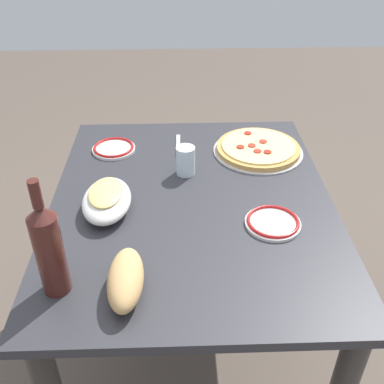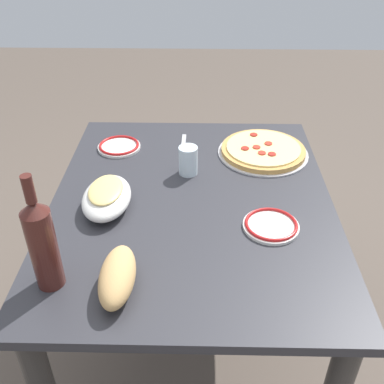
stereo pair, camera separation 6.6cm
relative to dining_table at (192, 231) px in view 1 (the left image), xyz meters
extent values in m
plane|color=brown|center=(0.00, 0.00, -0.61)|extent=(8.00, 8.00, 0.00)
cube|color=#2D2D33|center=(0.00, 0.00, 0.12)|extent=(1.11, 0.90, 0.03)
cylinder|color=#33302D|center=(-0.50, -0.39, -0.25)|extent=(0.07, 0.07, 0.72)
cylinder|color=#33302D|center=(-0.50, 0.39, -0.25)|extent=(0.07, 0.07, 0.72)
cylinder|color=#B7B7BC|center=(-0.30, 0.26, 0.14)|extent=(0.34, 0.34, 0.01)
cylinder|color=tan|center=(-0.30, 0.26, 0.15)|extent=(0.31, 0.31, 0.02)
cylinder|color=#EFD684|center=(-0.30, 0.26, 0.16)|extent=(0.28, 0.28, 0.01)
cylinder|color=maroon|center=(-0.40, 0.23, 0.17)|extent=(0.03, 0.03, 0.00)
cylinder|color=#B22D1E|center=(-0.30, 0.23, 0.17)|extent=(0.03, 0.03, 0.00)
cylinder|color=maroon|center=(-0.24, 0.29, 0.17)|extent=(0.03, 0.03, 0.00)
cylinder|color=#B22D1E|center=(-0.32, 0.28, 0.17)|extent=(0.03, 0.03, 0.00)
cylinder|color=maroon|center=(-0.29, 0.19, 0.17)|extent=(0.03, 0.03, 0.00)
cylinder|color=#B22D1E|center=(-0.25, 0.25, 0.17)|extent=(0.03, 0.03, 0.00)
ellipsoid|color=white|center=(0.04, -0.27, 0.17)|extent=(0.24, 0.15, 0.07)
ellipsoid|color=#AD2819|center=(0.04, -0.27, 0.18)|extent=(0.20, 0.12, 0.03)
ellipsoid|color=#EACC75|center=(0.04, -0.27, 0.20)|extent=(0.17, 0.10, 0.02)
cylinder|color=#471E19|center=(0.37, -0.35, 0.25)|extent=(0.07, 0.07, 0.23)
cone|color=#471E19|center=(0.37, -0.35, 0.37)|extent=(0.07, 0.07, 0.03)
cylinder|color=#471E19|center=(0.37, -0.35, 0.42)|extent=(0.03, 0.03, 0.07)
cylinder|color=silver|center=(-0.16, -0.02, 0.18)|extent=(0.07, 0.07, 0.10)
cylinder|color=white|center=(0.14, 0.24, 0.14)|extent=(0.17, 0.17, 0.01)
torus|color=red|center=(0.14, 0.24, 0.15)|extent=(0.16, 0.16, 0.01)
cylinder|color=white|center=(-0.33, -0.29, 0.14)|extent=(0.16, 0.16, 0.01)
torus|color=red|center=(-0.33, -0.29, 0.15)|extent=(0.15, 0.15, 0.01)
ellipsoid|color=tan|center=(0.39, -0.18, 0.17)|extent=(0.21, 0.09, 0.08)
cube|color=#B7B7BC|center=(-0.36, -0.04, 0.14)|extent=(0.17, 0.02, 0.00)
camera|label=1|loc=(1.18, -0.04, 0.99)|focal=42.20mm
camera|label=2|loc=(1.18, 0.03, 0.99)|focal=42.20mm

